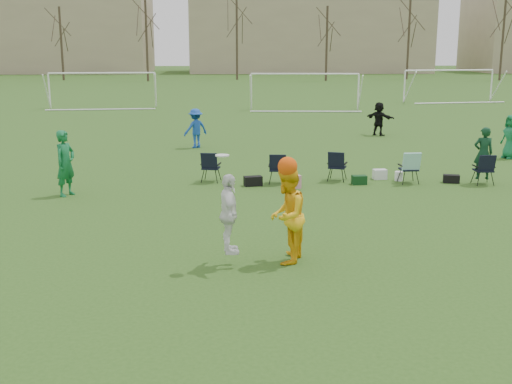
{
  "coord_description": "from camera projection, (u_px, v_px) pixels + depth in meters",
  "views": [
    {
      "loc": [
        -1.26,
        -11.88,
        4.26
      ],
      "look_at": [
        -0.68,
        1.28,
        1.25
      ],
      "focal_mm": 45.0,
      "sensor_mm": 36.0,
      "label": 1
    }
  ],
  "objects": [
    {
      "name": "fielder_green_near",
      "position": [
        65.0,
        163.0,
        18.46
      ],
      "size": [
        0.73,
        0.83,
        1.91
      ],
      "primitive_type": "imported",
      "rotation": [
        0.0,
        0.0,
        1.09
      ],
      "color": "#126936",
      "rests_on": "ground"
    },
    {
      "name": "center_contest",
      "position": [
        270.0,
        214.0,
        12.64
      ],
      "size": [
        1.9,
        1.25,
        2.24
      ],
      "color": "white",
      "rests_on": "ground"
    },
    {
      "name": "sideline_setup",
      "position": [
        367.0,
        166.0,
        20.3
      ],
      "size": [
        9.23,
        1.63,
        1.8
      ],
      "color": "#0E351E",
      "rests_on": "ground"
    },
    {
      "name": "tree_line",
      "position": [
        239.0,
        39.0,
        79.47
      ],
      "size": [
        110.28,
        3.28,
        11.4
      ],
      "color": "#382B21",
      "rests_on": "ground"
    },
    {
      "name": "fielder_black",
      "position": [
        379.0,
        119.0,
        31.03
      ],
      "size": [
        1.4,
        1.39,
        1.62
      ],
      "primitive_type": "imported",
      "rotation": [
        0.0,
        0.0,
        2.36
      ],
      "color": "black",
      "rests_on": "ground"
    },
    {
      "name": "goal_right",
      "position": [
        449.0,
        77.0,
        49.84
      ],
      "size": [
        7.35,
        1.14,
        2.46
      ],
      "rotation": [
        0.0,
        0.0,
        0.14
      ],
      "color": "white",
      "rests_on": "ground"
    },
    {
      "name": "goal_mid",
      "position": [
        305.0,
        81.0,
        43.48
      ],
      "size": [
        7.4,
        0.63,
        2.46
      ],
      "rotation": [
        0.0,
        0.0,
        -0.07
      ],
      "color": "white",
      "rests_on": "ground"
    },
    {
      "name": "building_row",
      "position": [
        276.0,
        35.0,
        105.02
      ],
      "size": [
        126.0,
        16.0,
        13.0
      ],
      "color": "tan",
      "rests_on": "ground"
    },
    {
      "name": "fielder_blue",
      "position": [
        196.0,
        128.0,
        27.24
      ],
      "size": [
        1.24,
        1.1,
        1.67
      ],
      "primitive_type": "imported",
      "rotation": [
        0.0,
        0.0,
        3.71
      ],
      "color": "#1645AB",
      "rests_on": "ground"
    },
    {
      "name": "fielder_green_far",
      "position": [
        511.0,
        137.0,
        24.65
      ],
      "size": [
        0.74,
        0.94,
        1.69
      ],
      "primitive_type": "imported",
      "rotation": [
        0.0,
        0.0,
        -1.3
      ],
      "color": "#136F40",
      "rests_on": "ground"
    },
    {
      "name": "ground",
      "position": [
        293.0,
        268.0,
        12.57
      ],
      "size": [
        260.0,
        260.0,
        0.0
      ],
      "primitive_type": "plane",
      "color": "#2B5119",
      "rests_on": "ground"
    },
    {
      "name": "goal_left",
      "position": [
        102.0,
        80.0,
        44.83
      ],
      "size": [
        7.39,
        0.76,
        2.46
      ],
      "rotation": [
        0.0,
        0.0,
        0.09
      ],
      "color": "white",
      "rests_on": "ground"
    }
  ]
}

